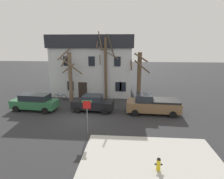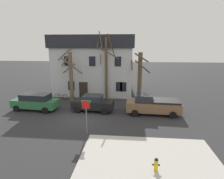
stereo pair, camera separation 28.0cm
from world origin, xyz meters
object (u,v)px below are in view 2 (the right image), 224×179
(tree_bare_far, at_px, (140,75))
(street_sign_pole, at_px, (86,111))
(tree_bare_near, at_px, (71,75))
(car_black_sedan, at_px, (93,103))
(fire_hydrant, at_px, (156,164))
(car_green_wagon, at_px, (35,101))
(tree_bare_mid, at_px, (106,66))
(building_main, at_px, (96,64))
(bicycle_leaning, at_px, (61,97))
(pickup_truck_brown, at_px, (153,104))

(tree_bare_far, bearing_deg, street_sign_pole, -114.16)
(street_sign_pole, bearing_deg, tree_bare_near, 114.39)
(car_black_sedan, xyz_separation_m, fire_hydrant, (5.33, -9.30, -0.35))
(tree_bare_far, bearing_deg, car_green_wagon, -155.89)
(tree_bare_mid, height_order, street_sign_pole, tree_bare_mid)
(building_main, height_order, bicycle_leaning, building_main)
(building_main, bearing_deg, pickup_truck_brown, -50.19)
(car_green_wagon, bearing_deg, tree_bare_mid, 33.38)
(tree_bare_near, bearing_deg, car_green_wagon, -127.71)
(building_main, xyz_separation_m, tree_bare_mid, (2.08, -4.28, 0.19))
(tree_bare_far, distance_m, bicycle_leaning, 10.34)
(tree_bare_far, relative_size, street_sign_pole, 2.16)
(tree_bare_near, height_order, street_sign_pole, tree_bare_near)
(building_main, relative_size, tree_bare_mid, 1.32)
(car_black_sedan, xyz_separation_m, bicycle_leaning, (-4.89, 3.69, -0.49))
(car_black_sedan, relative_size, street_sign_pole, 1.59)
(pickup_truck_brown, distance_m, bicycle_leaning, 11.72)
(car_green_wagon, relative_size, street_sign_pole, 1.78)
(tree_bare_near, distance_m, bicycle_leaning, 3.29)
(building_main, distance_m, tree_bare_far, 7.41)
(tree_bare_mid, bearing_deg, tree_bare_far, 5.18)
(tree_bare_far, height_order, fire_hydrant, tree_bare_far)
(building_main, bearing_deg, tree_bare_mid, -64.08)
(building_main, distance_m, car_green_wagon, 10.67)
(tree_bare_mid, xyz_separation_m, bicycle_leaning, (-5.73, -0.68, -3.91))
(tree_bare_near, relative_size, tree_bare_far, 1.12)
(tree_bare_far, relative_size, bicycle_leaning, 3.40)
(tree_bare_mid, distance_m, car_black_sedan, 5.61)
(bicycle_leaning, bearing_deg, car_black_sedan, -37.07)
(building_main, xyz_separation_m, pickup_truck_brown, (7.39, -8.86, -3.12))
(car_green_wagon, height_order, pickup_truck_brown, pickup_truck_brown)
(fire_hydrant, bearing_deg, tree_bare_mid, 108.15)
(car_green_wagon, bearing_deg, tree_bare_far, 24.11)
(street_sign_pole, bearing_deg, building_main, 97.27)
(building_main, distance_m, pickup_truck_brown, 11.95)
(tree_bare_far, xyz_separation_m, street_sign_pole, (-4.47, -9.96, -1.27))
(building_main, xyz_separation_m, car_green_wagon, (-4.95, -8.91, -3.16))
(car_green_wagon, xyz_separation_m, street_sign_pole, (6.72, -4.96, 1.01))
(car_green_wagon, relative_size, fire_hydrant, 6.45)
(car_black_sedan, distance_m, fire_hydrant, 10.72)
(pickup_truck_brown, bearing_deg, bicycle_leaning, 160.52)
(tree_bare_mid, xyz_separation_m, car_green_wagon, (-7.03, -4.63, -3.36))
(tree_bare_mid, bearing_deg, car_black_sedan, -100.95)
(pickup_truck_brown, xyz_separation_m, street_sign_pole, (-5.62, -5.00, 0.97))
(tree_bare_mid, distance_m, pickup_truck_brown, 7.76)
(fire_hydrant, bearing_deg, tree_bare_near, 124.43)
(car_green_wagon, bearing_deg, fire_hydrant, -38.14)
(car_green_wagon, height_order, bicycle_leaning, car_green_wagon)
(pickup_truck_brown, distance_m, fire_hydrant, 9.13)
(car_green_wagon, bearing_deg, building_main, 60.95)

